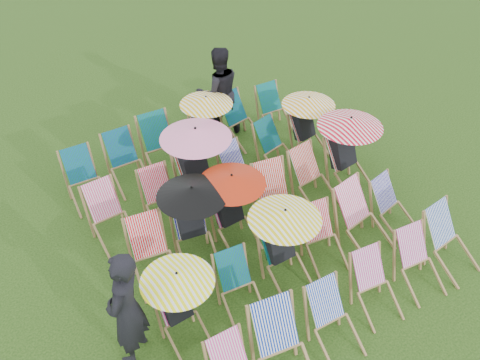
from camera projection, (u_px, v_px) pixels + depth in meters
ground at (259, 230)px, 8.93m from camera, size 100.00×100.00×0.00m
deckchair_1 at (284, 352)px, 6.56m from camera, size 0.84×1.05×1.03m
deckchair_2 at (335, 322)px, 6.99m from camera, size 0.64×0.85×0.88m
deckchair_3 at (377, 287)px, 7.46m from camera, size 0.68×0.86×0.86m
deckchair_4 at (421, 263)px, 7.79m from camera, size 0.68×0.87×0.87m
deckchair_5 at (452, 242)px, 8.07m from camera, size 0.70×0.92×0.96m
deckchair_6 at (180, 306)px, 6.98m from camera, size 0.97×1.01×1.15m
deckchair_7 at (240, 287)px, 7.46m from camera, size 0.66×0.84×0.84m
deckchair_8 at (285, 245)px, 7.75m from camera, size 1.06×1.11×1.26m
deckchair_9 at (324, 238)px, 8.18m from camera, size 0.70×0.88×0.87m
deckchair_10 at (365, 220)px, 8.38m from camera, size 0.81×1.03×1.03m
deckchair_11 at (394, 206)px, 8.76m from camera, size 0.69×0.87×0.85m
deckchair_12 at (153, 255)px, 7.86m from camera, size 0.77×0.97×0.95m
deckchair_13 at (193, 222)px, 8.12m from camera, size 1.07×1.14×1.27m
deckchair_14 at (233, 209)px, 8.36m from camera, size 1.06×1.10×1.26m
deckchair_15 at (277, 198)px, 8.83m from camera, size 0.81×1.00×0.98m
deckchair_16 at (314, 178)px, 9.25m from camera, size 0.70×0.92×0.95m
deckchair_17 at (349, 152)px, 9.44m from camera, size 1.14×1.21×1.36m
deckchair_18 at (110, 216)px, 8.52m from camera, size 0.63×0.86×0.92m
deckchair_19 at (162, 199)px, 8.88m from camera, size 0.64×0.85×0.88m
deckchair_20 at (198, 165)px, 9.06m from camera, size 1.21×1.26×1.44m
deckchair_21 at (239, 170)px, 9.54m from camera, size 0.59×0.79×0.81m
deckchair_22 at (277, 147)px, 10.01m from camera, size 0.75×0.93×0.90m
deckchair_23 at (309, 126)px, 10.23m from camera, size 1.01×1.08×1.20m
deckchair_24 at (84, 180)px, 9.25m from camera, size 0.66×0.88×0.91m
deckchair_25 at (127, 162)px, 9.61m from camera, size 0.65×0.89×0.94m
deckchair_26 at (162, 146)px, 9.93m from camera, size 0.74×0.98×1.01m
deckchair_27 at (207, 125)px, 10.25m from camera, size 1.01×1.06×1.20m
deckchair_28 at (241, 120)px, 10.68m from camera, size 0.74×0.95×0.94m
deckchair_29 at (275, 109)px, 11.04m from camera, size 0.63×0.85×0.88m
person_left at (126, 309)px, 6.56m from camera, size 0.79×0.78×1.84m
person_rear at (218, 92)px, 10.64m from camera, size 1.06×0.92×1.86m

